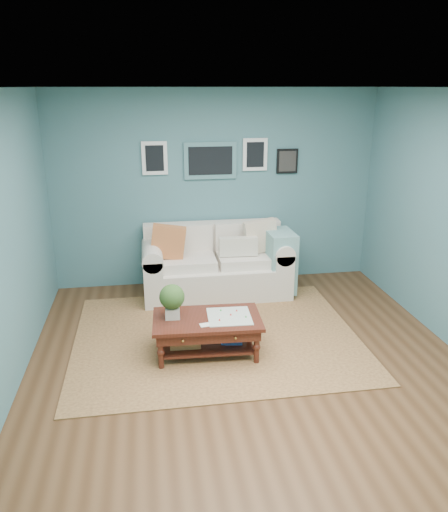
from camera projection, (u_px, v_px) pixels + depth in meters
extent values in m
plane|color=brown|center=(251.00, 369.00, 5.04)|extent=(5.00, 5.00, 0.00)
plane|color=white|center=(257.00, 87.00, 4.16)|extent=(5.00, 5.00, 0.00)
cube|color=#477478|center=(216.00, 189.00, 6.94)|extent=(4.50, 0.02, 2.70)
cube|color=#477478|center=(371.00, 402.00, 2.26)|extent=(4.50, 0.02, 2.70)
cube|color=slate|center=(210.00, 161.00, 6.77)|extent=(0.72, 0.03, 0.50)
cube|color=black|center=(211.00, 161.00, 6.76)|extent=(0.60, 0.01, 0.38)
cube|color=white|center=(155.00, 158.00, 6.65)|extent=(0.34, 0.03, 0.44)
cube|color=white|center=(255.00, 154.00, 6.84)|extent=(0.34, 0.03, 0.44)
cube|color=black|center=(287.00, 161.00, 6.94)|extent=(0.30, 0.03, 0.34)
cube|color=brown|center=(216.00, 337.00, 5.68)|extent=(3.17, 2.54, 0.01)
cube|color=white|center=(216.00, 279.00, 6.82)|extent=(1.45, 0.90, 0.43)
cube|color=white|center=(212.00, 239.00, 6.99)|extent=(1.90, 0.23, 0.49)
cube|color=white|center=(153.00, 275.00, 6.66)|extent=(0.25, 0.90, 0.63)
cube|color=white|center=(277.00, 268.00, 6.91)|extent=(0.25, 0.90, 0.63)
cylinder|color=white|center=(152.00, 253.00, 6.55)|extent=(0.27, 0.90, 0.27)
cylinder|color=white|center=(277.00, 246.00, 6.81)|extent=(0.27, 0.90, 0.27)
cube|color=white|center=(188.00, 262.00, 6.61)|extent=(0.74, 0.57, 0.13)
cube|color=white|center=(245.00, 259.00, 6.73)|extent=(0.74, 0.57, 0.13)
cube|color=white|center=(185.00, 238.00, 6.80)|extent=(0.74, 0.12, 0.37)
cube|color=white|center=(241.00, 235.00, 6.91)|extent=(0.74, 0.12, 0.37)
cube|color=#CF5F2E|center=(168.00, 242.00, 6.49)|extent=(0.49, 0.18, 0.49)
cube|color=beige|center=(260.00, 236.00, 6.74)|extent=(0.48, 0.18, 0.47)
cube|color=beige|center=(238.00, 246.00, 6.61)|extent=(0.51, 0.12, 0.25)
cube|color=#709F96|center=(279.00, 261.00, 6.75)|extent=(0.35, 0.56, 0.82)
cube|color=#38180D|center=(207.00, 319.00, 5.20)|extent=(1.15, 0.71, 0.04)
cube|color=#38180D|center=(207.00, 326.00, 5.23)|extent=(1.08, 0.63, 0.11)
cube|color=#38180D|center=(207.00, 345.00, 5.30)|extent=(0.98, 0.53, 0.02)
sphere|color=gold|center=(183.00, 341.00, 4.92)|extent=(0.03, 0.03, 0.03)
sphere|color=gold|center=(236.00, 338.00, 4.97)|extent=(0.03, 0.03, 0.03)
cylinder|color=#38180D|center=(161.00, 352.00, 4.99)|extent=(0.06, 0.06, 0.38)
cylinder|color=#38180D|center=(257.00, 347.00, 5.08)|extent=(0.06, 0.06, 0.38)
cylinder|color=#38180D|center=(161.00, 329.00, 5.46)|extent=(0.06, 0.06, 0.38)
cylinder|color=#38180D|center=(249.00, 324.00, 5.56)|extent=(0.06, 0.06, 0.38)
cube|color=beige|center=(173.00, 312.00, 5.19)|extent=(0.16, 0.16, 0.11)
sphere|color=#27451B|center=(172.00, 297.00, 5.13)|extent=(0.26, 0.26, 0.26)
cube|color=beige|center=(229.00, 316.00, 5.22)|extent=(0.47, 0.47, 0.01)
cube|color=#B77447|center=(185.00, 337.00, 5.24)|extent=(0.33, 0.24, 0.19)
cube|color=#264B99|center=(232.00, 337.00, 5.32)|extent=(0.23, 0.18, 0.10)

